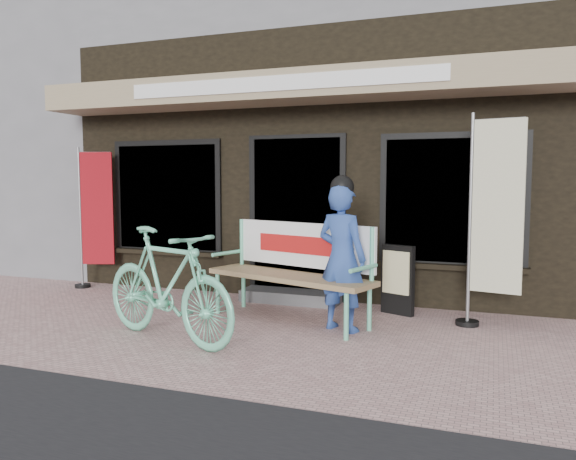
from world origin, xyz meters
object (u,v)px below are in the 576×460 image
at_px(person, 342,255).
at_px(menu_stand, 398,279).
at_px(bench, 295,263).
at_px(nobori_cream, 493,218).
at_px(bicycle, 167,285).
at_px(nobori_red, 94,216).

height_order(person, menu_stand, person).
height_order(bench, nobori_cream, nobori_cream).
xyz_separation_m(bicycle, nobori_cream, (3.00, 1.62, 0.63)).
relative_size(nobori_red, nobori_cream, 0.90).
bearing_deg(nobori_cream, menu_stand, 175.80).
distance_m(nobori_red, nobori_cream, 5.55).
xyz_separation_m(nobori_red, menu_stand, (4.49, -0.14, -0.65)).
bearing_deg(bicycle, nobori_red, 70.14).
xyz_separation_m(nobori_red, nobori_cream, (5.54, -0.42, 0.12)).
bearing_deg(bench, nobori_red, -175.03).
distance_m(bicycle, menu_stand, 2.74).
bearing_deg(menu_stand, nobori_red, -160.14).
bearing_deg(bicycle, bench, -16.75).
distance_m(bicycle, nobori_red, 3.29).
distance_m(nobori_cream, menu_stand, 1.33).
height_order(bicycle, nobori_red, nobori_red).
xyz_separation_m(person, menu_stand, (0.45, 0.92, -0.38)).
xyz_separation_m(bench, person, (0.62, -0.25, 0.16)).
bearing_deg(bicycle, person, -37.65).
xyz_separation_m(bicycle, nobori_red, (-2.53, 2.05, 0.51)).
bearing_deg(bench, nobori_cream, 28.24).
bearing_deg(person, bicycle, -127.87).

